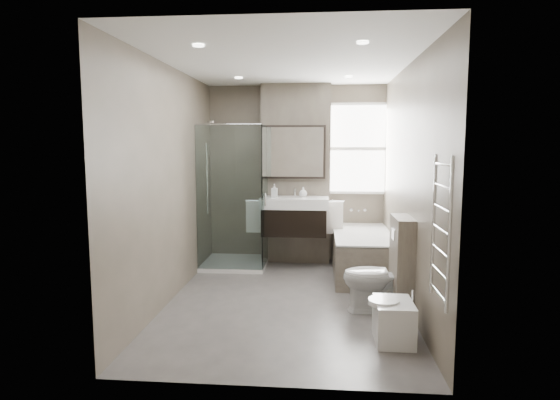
# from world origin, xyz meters

# --- Properties ---
(room) EXTENTS (2.70, 3.90, 2.70)m
(room) POSITION_xyz_m (0.00, 0.00, 1.30)
(room) COLOR #575250
(room) RESTS_ON ground
(vanity_pier) EXTENTS (1.00, 0.25, 2.60)m
(vanity_pier) POSITION_xyz_m (0.00, 1.77, 1.30)
(vanity_pier) COLOR #61584C
(vanity_pier) RESTS_ON ground
(vanity) EXTENTS (0.95, 0.47, 0.66)m
(vanity) POSITION_xyz_m (0.00, 1.43, 0.74)
(vanity) COLOR black
(vanity) RESTS_ON vanity_pier
(mirror_cabinet) EXTENTS (0.86, 0.08, 0.76)m
(mirror_cabinet) POSITION_xyz_m (0.00, 1.61, 1.63)
(mirror_cabinet) COLOR black
(mirror_cabinet) RESTS_ON vanity_pier
(towel_left) EXTENTS (0.24, 0.06, 0.44)m
(towel_left) POSITION_xyz_m (-0.56, 1.40, 0.72)
(towel_left) COLOR silver
(towel_left) RESTS_ON vanity_pier
(towel_right) EXTENTS (0.24, 0.06, 0.44)m
(towel_right) POSITION_xyz_m (0.56, 1.40, 0.72)
(towel_right) COLOR silver
(towel_right) RESTS_ON vanity_pier
(shower_enclosure) EXTENTS (0.90, 0.90, 2.00)m
(shower_enclosure) POSITION_xyz_m (-0.75, 1.35, 0.49)
(shower_enclosure) COLOR white
(shower_enclosure) RESTS_ON ground
(bathtub) EXTENTS (0.75, 1.60, 0.57)m
(bathtub) POSITION_xyz_m (0.92, 1.10, 0.32)
(bathtub) COLOR #61584C
(bathtub) RESTS_ON ground
(window) EXTENTS (0.98, 0.06, 1.33)m
(window) POSITION_xyz_m (0.90, 1.88, 1.68)
(window) COLOR white
(window) RESTS_ON room
(toilet) EXTENTS (0.73, 0.42, 0.74)m
(toilet) POSITION_xyz_m (0.97, -0.27, 0.37)
(toilet) COLOR white
(toilet) RESTS_ON ground
(cistern_box) EXTENTS (0.19, 0.55, 1.00)m
(cistern_box) POSITION_xyz_m (1.21, -0.25, 0.50)
(cistern_box) COLOR #61584C
(cistern_box) RESTS_ON ground
(bidet) EXTENTS (0.40, 0.46, 0.48)m
(bidet) POSITION_xyz_m (1.01, -1.02, 0.19)
(bidet) COLOR white
(bidet) RESTS_ON ground
(towel_radiator) EXTENTS (0.03, 0.49, 1.10)m
(towel_radiator) POSITION_xyz_m (1.25, -1.60, 1.12)
(towel_radiator) COLOR silver
(towel_radiator) RESTS_ON room
(soap_bottle_a) EXTENTS (0.08, 0.09, 0.19)m
(soap_bottle_a) POSITION_xyz_m (-0.28, 1.45, 1.09)
(soap_bottle_a) COLOR white
(soap_bottle_a) RESTS_ON vanity
(soap_bottle_b) EXTENTS (0.11, 0.11, 0.14)m
(soap_bottle_b) POSITION_xyz_m (0.12, 1.50, 1.07)
(soap_bottle_b) COLOR white
(soap_bottle_b) RESTS_ON vanity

